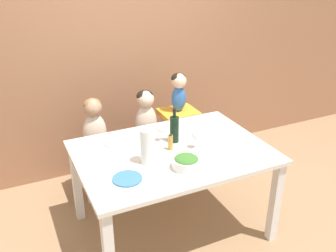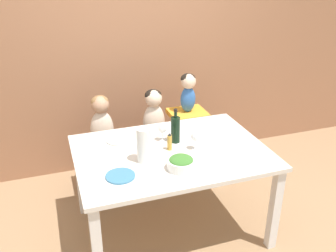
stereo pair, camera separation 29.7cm
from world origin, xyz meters
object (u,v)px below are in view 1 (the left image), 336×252
chair_far_center (147,146)px  paper_towel_roll (148,146)px  dinner_plate_back_left (117,142)px  person_child_center (146,114)px  person_baby_right (179,88)px  salad_bowl_large (186,162)px  wine_glass_near (196,136)px  dinner_plate_front_left (127,179)px  wine_bottle (174,129)px  person_child_left (94,123)px  wine_glass_far (161,129)px  chair_far_left (97,157)px  chair_right_highchair (178,125)px

chair_far_center → paper_towel_roll: 1.08m
paper_towel_roll → dinner_plate_back_left: paper_towel_roll is taller
person_child_center → dinner_plate_back_left: (-0.46, -0.50, 0.02)m
person_baby_right → salad_bowl_large: bearing=-113.9°
paper_towel_roll → wine_glass_near: size_ratio=1.81×
chair_far_center → dinner_plate_front_left: bearing=-118.2°
wine_bottle → dinner_plate_back_left: wine_bottle is taller
person_child_center → salad_bowl_large: bearing=-96.2°
person_child_left → wine_glass_far: bearing=-56.0°
person_child_center → dinner_plate_front_left: person_child_center is taller
chair_far_left → chair_far_center: 0.52m
chair_right_highchair → wine_bottle: (-0.38, -0.67, 0.32)m
dinner_plate_back_left → wine_glass_far: bearing=-18.1°
dinner_plate_front_left → dinner_plate_back_left: same height
person_child_center → wine_glass_near: (0.09, -0.84, 0.12)m
chair_right_highchair → paper_towel_roll: paper_towel_roll is taller
wine_glass_near → person_baby_right: bearing=72.3°
chair_far_center → dinner_plate_back_left: size_ratio=2.25×
wine_glass_near → dinner_plate_front_left: size_ratio=0.71×
chair_right_highchair → salad_bowl_large: bearing=-113.9°
dinner_plate_back_left → dinner_plate_front_left: bearing=-100.5°
person_child_left → dinner_plate_back_left: 0.50m
person_child_left → dinner_plate_front_left: (-0.04, -1.05, 0.02)m
paper_towel_roll → wine_bottle: bearing=34.2°
person_baby_right → wine_glass_near: person_baby_right is taller
wine_glass_far → dinner_plate_front_left: wine_glass_far is taller
person_child_left → person_baby_right: 0.91m
chair_right_highchair → wine_glass_near: 0.93m
dinner_plate_front_left → salad_bowl_large: bearing=-4.7°
chair_far_center → wine_glass_near: size_ratio=3.15×
salad_bowl_large → dinner_plate_back_left: 0.68m
paper_towel_roll → wine_glass_near: paper_towel_roll is taller
salad_bowl_large → dinner_plate_front_left: bearing=175.3°
chair_right_highchair → wine_glass_near: wine_glass_near is taller
paper_towel_roll → salad_bowl_large: size_ratio=1.31×
person_child_center → wine_glass_near: person_child_center is taller
person_child_left → chair_far_left: bearing=-90.0°
chair_far_center → person_child_left: size_ratio=0.90×
person_child_center → wine_bottle: size_ratio=1.79×
chair_far_left → person_baby_right: bearing=0.1°
wine_glass_near → salad_bowl_large: wine_glass_near is taller
chair_far_center → wine_bottle: bearing=-91.1°
wine_glass_far → salad_bowl_large: (-0.01, -0.47, -0.06)m
paper_towel_roll → wine_glass_near: bearing=6.8°
chair_far_left → wine_glass_near: wine_glass_near is taller
chair_far_left → chair_right_highchair: chair_right_highchair is taller
salad_bowl_large → chair_right_highchair: bearing=66.1°
person_baby_right → chair_far_left: bearing=-179.9°
chair_far_left → dinner_plate_back_left: (0.06, -0.49, 0.38)m
person_baby_right → wine_glass_far: size_ratio=2.65×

